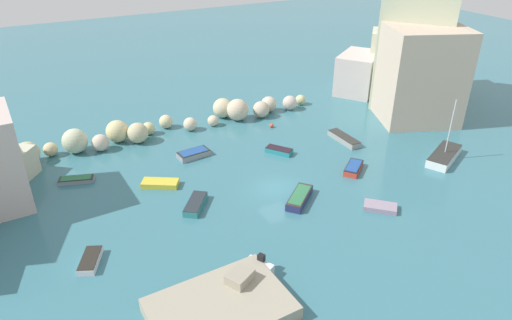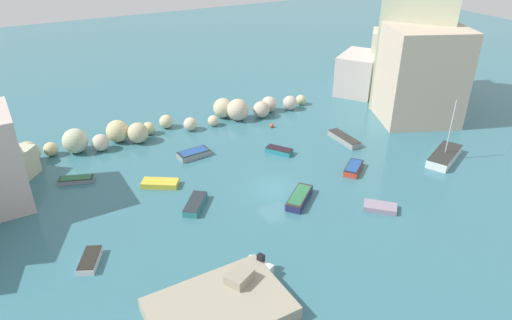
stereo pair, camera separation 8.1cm
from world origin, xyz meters
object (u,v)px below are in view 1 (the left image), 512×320
object	(u,v)px
moored_boat_1	(344,139)
moored_boat_4	(279,151)
moored_boat_2	(300,197)
channel_buoy	(272,126)
moored_boat_0	(243,282)
stone_dock	(220,309)
moored_boat_10	(76,180)
moored_boat_7	(444,156)
moored_boat_5	(195,204)
moored_boat_11	(380,207)
moored_boat_6	(160,183)
moored_boat_3	(90,260)
moored_boat_9	(354,168)
moored_boat_8	(194,154)

from	to	relation	value
moored_boat_1	moored_boat_4	size ratio (longest dim) A/B	1.51
moored_boat_2	moored_boat_4	distance (m)	8.64
channel_buoy	moored_boat_4	size ratio (longest dim) A/B	0.16
moored_boat_2	moored_boat_0	bearing A→B (deg)	178.05
stone_dock	moored_boat_1	bearing A→B (deg)	36.31
moored_boat_0	moored_boat_10	bearing A→B (deg)	-96.68
moored_boat_1	moored_boat_10	size ratio (longest dim) A/B	1.32
moored_boat_0	moored_boat_7	xyz separation A→B (m)	(24.68, 6.34, -0.14)
moored_boat_5	moored_boat_10	size ratio (longest dim) A/B	1.03
stone_dock	channel_buoy	bearing A→B (deg)	53.83
moored_boat_7	moored_boat_11	world-z (taller)	moored_boat_7
moored_boat_1	moored_boat_2	world-z (taller)	moored_boat_2
stone_dock	moored_boat_0	bearing A→B (deg)	30.46
stone_dock	moored_boat_2	size ratio (longest dim) A/B	2.19
moored_boat_6	moored_boat_10	xyz separation A→B (m)	(-6.30, 4.09, -0.01)
moored_boat_3	moored_boat_6	distance (m)	10.42
moored_boat_0	moored_boat_1	bearing A→B (deg)	-170.65
moored_boat_2	moored_boat_7	distance (m)	16.11
moored_boat_11	moored_boat_9	bearing A→B (deg)	-65.08
moored_boat_8	moored_boat_3	bearing A→B (deg)	37.46
moored_boat_3	moored_boat_7	size ratio (longest dim) A/B	0.46
moored_boat_0	moored_boat_4	distance (m)	18.83
channel_buoy	moored_boat_6	distance (m)	15.83
moored_boat_1	moored_boat_10	bearing A→B (deg)	79.77
moored_boat_2	moored_boat_4	size ratio (longest dim) A/B	1.33
moored_boat_1	moored_boat_3	distance (m)	27.64
moored_boat_5	moored_boat_11	xyz separation A→B (m)	(12.91, -7.22, -0.07)
moored_boat_9	moored_boat_10	bearing A→B (deg)	118.39
moored_boat_5	moored_boat_9	size ratio (longest dim) A/B	1.08
moored_boat_0	moored_boat_5	bearing A→B (deg)	-121.68
moored_boat_4	moored_boat_7	size ratio (longest dim) A/B	0.45
moored_boat_2	moored_boat_9	size ratio (longest dim) A/B	1.22
moored_boat_11	moored_boat_10	bearing A→B (deg)	6.49
moored_boat_0	moored_boat_3	world-z (taller)	moored_boat_0
stone_dock	moored_boat_0	distance (m)	2.48
moored_boat_5	moored_boat_8	distance (m)	8.73
moored_boat_2	moored_boat_7	world-z (taller)	moored_boat_7
moored_boat_5	moored_boat_6	distance (m)	4.73
moored_boat_0	moored_boat_9	distance (m)	17.91
moored_boat_2	moored_boat_9	world-z (taller)	moored_boat_2
moored_boat_8	moored_boat_10	xyz separation A→B (m)	(-10.83, 0.39, -0.08)
moored_boat_0	moored_boat_4	xyz separation A→B (m)	(11.44, 14.95, -0.31)
moored_boat_5	moored_boat_10	bearing A→B (deg)	79.81
moored_boat_3	moored_boat_2	bearing A→B (deg)	114.15
channel_buoy	moored_boat_3	size ratio (longest dim) A/B	0.16
moored_boat_9	moored_boat_8	bearing A→B (deg)	103.35
moored_boat_8	moored_boat_11	distance (m)	18.31
stone_dock	moored_boat_5	distance (m)	11.60
stone_dock	moored_boat_4	world-z (taller)	stone_dock
moored_boat_2	moored_boat_6	world-z (taller)	moored_boat_2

